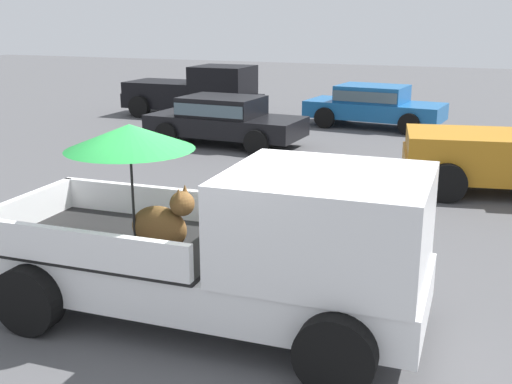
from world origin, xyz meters
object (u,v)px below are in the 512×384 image
(pickup_truck_main, at_px, (242,245))
(parked_sedan_far, at_px, (224,118))
(parked_sedan_near, at_px, (374,104))
(pickup_truck_red, at_px, (198,92))

(pickup_truck_main, distance_m, parked_sedan_far, 10.62)
(pickup_truck_main, distance_m, parked_sedan_near, 14.02)
(pickup_truck_red, xyz_separation_m, parked_sedan_far, (2.96, -4.20, -0.13))
(pickup_truck_red, distance_m, parked_sedan_far, 5.14)
(parked_sedan_near, relative_size, parked_sedan_far, 1.02)
(pickup_truck_main, distance_m, pickup_truck_red, 15.71)
(pickup_truck_red, height_order, parked_sedan_far, pickup_truck_red)
(pickup_truck_main, relative_size, pickup_truck_red, 1.06)
(parked_sedan_far, bearing_deg, pickup_truck_red, 127.81)
(pickup_truck_red, relative_size, parked_sedan_near, 1.08)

